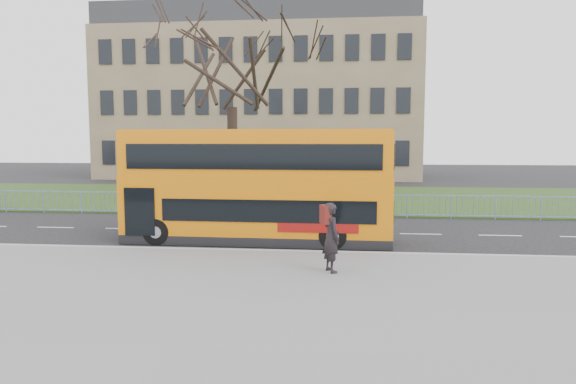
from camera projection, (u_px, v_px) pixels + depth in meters
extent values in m
plane|color=black|center=(258.00, 244.00, 18.10)|extent=(120.00, 120.00, 0.00)
cube|color=slate|center=(210.00, 302.00, 11.42)|extent=(80.00, 10.50, 0.12)
cube|color=#9C9D9F|center=(251.00, 251.00, 16.56)|extent=(80.00, 0.20, 0.14)
cube|color=#1F3814|center=(294.00, 197.00, 32.25)|extent=(80.00, 15.40, 0.08)
cube|color=#77644B|center=(264.00, 107.00, 52.53)|extent=(30.00, 15.00, 14.00)
cube|color=orange|center=(257.00, 208.00, 18.39)|extent=(9.49, 2.42, 1.76)
cube|color=orange|center=(257.00, 180.00, 18.28)|extent=(9.49, 2.42, 0.30)
cube|color=orange|center=(257.00, 154.00, 18.19)|extent=(9.44, 2.37, 1.58)
cube|color=black|center=(267.00, 211.00, 17.20)|extent=(7.29, 0.17, 0.77)
cube|color=black|center=(251.00, 157.00, 17.09)|extent=(8.69, 0.20, 0.86)
cylinder|color=black|center=(157.00, 232.00, 17.85)|extent=(0.94, 0.27, 0.94)
cylinder|color=black|center=(333.00, 236.00, 17.13)|extent=(0.94, 0.27, 0.94)
imported|color=black|center=(331.00, 237.00, 13.73)|extent=(0.70, 0.81, 1.87)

